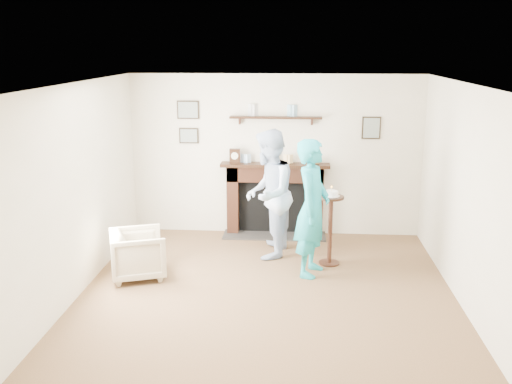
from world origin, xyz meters
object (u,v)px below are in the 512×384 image
armchair (139,276)px  woman (311,273)px  pedestal_table (331,216)px  man (268,255)px

armchair → woman: bearing=-102.8°
pedestal_table → woman: bearing=-125.9°
woman → man: bearing=59.5°
armchair → woman: size_ratio=0.38×
armchair → man: (1.63, 0.89, 0.00)m
armchair → pedestal_table: bearing=-95.5°
armchair → pedestal_table: pedestal_table is taller
woman → pedestal_table: (0.26, 0.36, 0.68)m
man → pedestal_table: pedestal_table is taller
armchair → pedestal_table: (2.49, 0.63, 0.68)m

